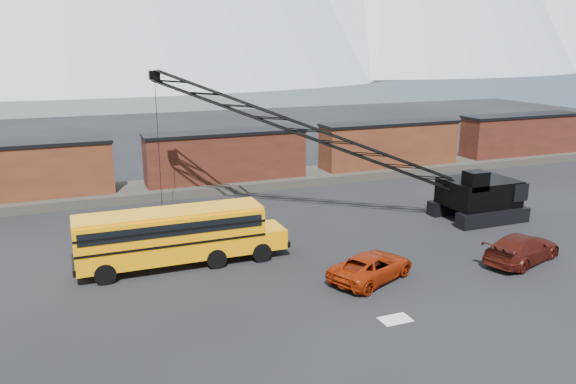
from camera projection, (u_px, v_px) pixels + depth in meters
name	position (u px, v px, depth m)	size (l,w,h in m)	color
ground	(344.00, 286.00, 28.35)	(160.00, 160.00, 0.00)	black
gravel_berm	(227.00, 183.00, 48.05)	(120.00, 5.00, 0.70)	#403C34
boxcar_west_near	(18.00, 171.00, 41.74)	(13.70, 3.10, 4.17)	#471C14
boxcar_mid	(226.00, 156.00, 47.44)	(13.70, 3.10, 4.17)	#521E17
boxcar_east_near	(389.00, 144.00, 53.13)	(13.70, 3.10, 4.17)	#471C14
boxcar_east_far	(521.00, 134.00, 58.83)	(13.70, 3.10, 4.17)	#521E17
snow_patch	(395.00, 319.00, 24.93)	(1.40, 0.90, 0.02)	silver
school_bus	(177.00, 235.00, 30.61)	(11.65, 2.65, 3.19)	orange
red_pickup	(372.00, 266.00, 29.04)	(2.37, 5.13, 1.43)	#942207
maroon_suv	(522.00, 248.00, 31.41)	(2.22, 5.47, 1.59)	#3F100B
crawler_crane	(310.00, 132.00, 38.08)	(23.79, 11.35, 10.37)	black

